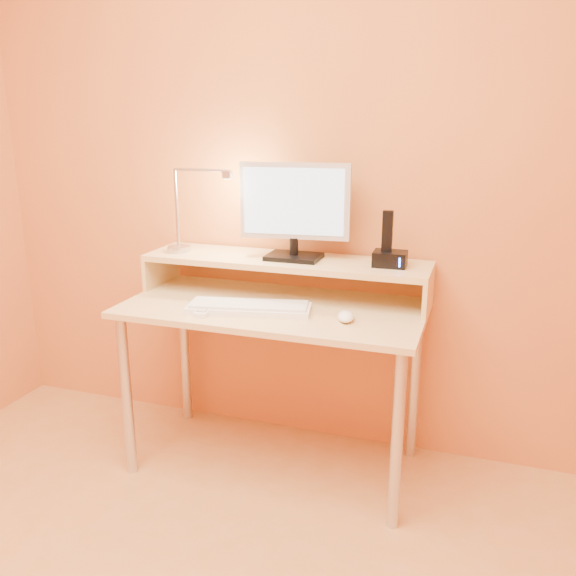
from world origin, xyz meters
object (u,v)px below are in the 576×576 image
(monitor_panel, at_px, (295,201))
(keyboard, at_px, (249,308))
(phone_dock, at_px, (390,259))
(mouse, at_px, (346,316))
(lamp_base, at_px, (179,249))
(remote_control, at_px, (208,308))

(monitor_panel, xyz_separation_m, keyboard, (-0.10, -0.26, -0.39))
(monitor_panel, distance_m, keyboard, 0.48)
(monitor_panel, relative_size, phone_dock, 3.47)
(monitor_panel, xyz_separation_m, mouse, (0.28, -0.26, -0.38))
(lamp_base, relative_size, mouse, 0.95)
(keyboard, bearing_deg, phone_dock, 15.05)
(monitor_panel, relative_size, lamp_base, 4.52)
(lamp_base, relative_size, keyboard, 0.21)
(lamp_base, distance_m, mouse, 0.84)
(lamp_base, relative_size, remote_control, 0.54)
(remote_control, bearing_deg, monitor_panel, 45.64)
(monitor_panel, relative_size, keyboard, 0.95)
(keyboard, relative_size, remote_control, 2.59)
(lamp_base, height_order, phone_dock, phone_dock)
(phone_dock, height_order, remote_control, phone_dock)
(mouse, bearing_deg, monitor_panel, 122.81)
(phone_dock, distance_m, mouse, 0.32)
(phone_dock, distance_m, remote_control, 0.74)
(keyboard, bearing_deg, remote_control, -174.41)
(phone_dock, relative_size, keyboard, 0.27)
(phone_dock, bearing_deg, lamp_base, -179.83)
(phone_dock, height_order, mouse, phone_dock)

